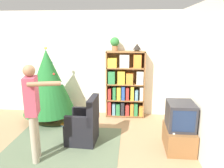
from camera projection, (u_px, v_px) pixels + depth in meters
ground_plane at (80, 151)px, 3.97m from camera, size 14.00×14.00×0.00m
wall_back at (96, 64)px, 5.56m from camera, size 8.00×0.10×2.60m
wall_right at (207, 84)px, 3.48m from camera, size 0.10×8.00×2.60m
area_rug at (61, 149)px, 4.00m from camera, size 2.12×1.95×0.01m
bookshelf at (125, 86)px, 5.41m from camera, size 0.95×0.29×1.65m
tv_stand at (179, 138)px, 4.01m from camera, size 0.50×0.73×0.41m
television at (180, 115)px, 3.90m from camera, size 0.46×0.55×0.48m
game_remote at (173, 132)px, 3.76m from camera, size 0.04×0.12×0.02m
christmas_tree at (48, 82)px, 5.08m from camera, size 1.21×1.21×1.78m
armchair at (84, 126)px, 4.22m from camera, size 0.60×0.59×0.92m
standing_person at (33, 106)px, 3.47m from camera, size 0.70×0.46×1.62m
potted_plant at (115, 43)px, 5.19m from camera, size 0.22×0.22×0.33m
table_lamp at (137, 47)px, 5.16m from camera, size 0.20×0.20×0.18m
book_pile_near_tree at (65, 125)px, 5.00m from camera, size 0.21×0.18×0.06m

